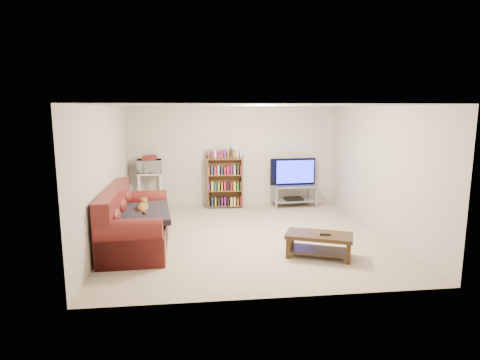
{
  "coord_description": "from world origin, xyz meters",
  "views": [
    {
      "loc": [
        -0.99,
        -7.11,
        2.33
      ],
      "look_at": [
        -0.1,
        0.4,
        1.0
      ],
      "focal_mm": 30.0,
      "sensor_mm": 36.0,
      "label": 1
    }
  ],
  "objects": [
    {
      "name": "tv_stand",
      "position": [
        1.43,
        2.2,
        0.35
      ],
      "size": [
        1.07,
        0.53,
        0.52
      ],
      "rotation": [
        0.0,
        0.0,
        0.06
      ],
      "color": "#999EA3",
      "rests_on": "floor"
    },
    {
      "name": "wall_left",
      "position": [
        -2.5,
        0.0,
        1.2
      ],
      "size": [
        0.0,
        5.0,
        5.0
      ],
      "primitive_type": "plane",
      "rotation": [
        1.57,
        0.0,
        1.57
      ],
      "color": "beige",
      "rests_on": "ground"
    },
    {
      "name": "coffee_table",
      "position": [
        0.99,
        -1.16,
        0.26
      ],
      "size": [
        1.16,
        0.88,
        0.38
      ],
      "rotation": [
        0.0,
        0.0,
        -0.39
      ],
      "color": "#322211",
      "rests_on": "floor"
    },
    {
      "name": "bookshelf",
      "position": [
        -0.24,
        2.29,
        0.64
      ],
      "size": [
        0.87,
        0.3,
        1.24
      ],
      "rotation": [
        0.0,
        0.0,
        -0.04
      ],
      "color": "brown",
      "rests_on": "floor"
    },
    {
      "name": "ceiling",
      "position": [
        0.0,
        0.0,
        2.4
      ],
      "size": [
        5.0,
        5.0,
        0.0
      ],
      "primitive_type": "plane",
      "rotation": [
        3.14,
        0.0,
        0.0
      ],
      "color": "white",
      "rests_on": "ground"
    },
    {
      "name": "floor",
      "position": [
        0.0,
        0.0,
        0.0
      ],
      "size": [
        5.0,
        5.0,
        0.0
      ],
      "primitive_type": "plane",
      "color": "#C6B293",
      "rests_on": "ground"
    },
    {
      "name": "wall_right",
      "position": [
        2.5,
        0.0,
        1.2
      ],
      "size": [
        0.0,
        5.0,
        5.0
      ],
      "primitive_type": "plane",
      "rotation": [
        1.57,
        0.0,
        -1.57
      ],
      "color": "beige",
      "rests_on": "ground"
    },
    {
      "name": "wall_front",
      "position": [
        0.0,
        -2.5,
        1.2
      ],
      "size": [
        5.0,
        0.0,
        5.0
      ],
      "primitive_type": "plane",
      "rotation": [
        -1.57,
        0.0,
        0.0
      ],
      "color": "beige",
      "rests_on": "ground"
    },
    {
      "name": "microwave_stand",
      "position": [
        -1.99,
        2.21,
        0.57
      ],
      "size": [
        0.59,
        0.45,
        0.9
      ],
      "rotation": [
        0.0,
        0.0,
        0.07
      ],
      "color": "silver",
      "rests_on": "floor"
    },
    {
      "name": "microwave",
      "position": [
        -1.99,
        2.21,
        1.05
      ],
      "size": [
        0.58,
        0.41,
        0.31
      ],
      "primitive_type": "imported",
      "rotation": [
        0.0,
        0.0,
        0.07
      ],
      "color": "silver",
      "rests_on": "microwave_stand"
    },
    {
      "name": "sofa",
      "position": [
        -2.07,
        -0.21,
        0.35
      ],
      "size": [
        1.1,
        2.4,
        1.01
      ],
      "rotation": [
        0.0,
        0.0,
        0.03
      ],
      "color": "maroon",
      "rests_on": "floor"
    },
    {
      "name": "shelf_clutter",
      "position": [
        -0.14,
        2.3,
        1.35
      ],
      "size": [
        0.63,
        0.2,
        0.28
      ],
      "rotation": [
        0.0,
        0.0,
        -0.04
      ],
      "color": "silver",
      "rests_on": "bookshelf"
    },
    {
      "name": "dvd_player",
      "position": [
        1.43,
        2.2,
        0.19
      ],
      "size": [
        0.44,
        0.32,
        0.06
      ],
      "primitive_type": "cube",
      "rotation": [
        0.0,
        0.0,
        0.06
      ],
      "color": "black",
      "rests_on": "tv_stand"
    },
    {
      "name": "television",
      "position": [
        1.43,
        2.2,
        0.85
      ],
      "size": [
        1.13,
        0.22,
        0.65
      ],
      "primitive_type": "imported",
      "rotation": [
        0.0,
        0.0,
        3.2
      ],
      "color": "black",
      "rests_on": "tv_stand"
    },
    {
      "name": "cat",
      "position": [
        -1.88,
        -0.15,
        0.64
      ],
      "size": [
        0.28,
        0.65,
        0.19
      ],
      "primitive_type": null,
      "rotation": [
        0.0,
        0.0,
        0.03
      ],
      "color": "brown",
      "rests_on": "sofa"
    },
    {
      "name": "blanket",
      "position": [
        -1.87,
        -0.37,
        0.58
      ],
      "size": [
        1.05,
        1.28,
        0.2
      ],
      "primitive_type": "cube",
      "rotation": [
        0.05,
        -0.04,
        0.11
      ],
      "color": "black",
      "rests_on": "sofa"
    },
    {
      "name": "game_boxes",
      "position": [
        -1.99,
        2.21,
        1.23
      ],
      "size": [
        0.35,
        0.31,
        0.05
      ],
      "primitive_type": "cube",
      "rotation": [
        0.0,
        0.0,
        0.07
      ],
      "color": "maroon",
      "rests_on": "microwave"
    },
    {
      "name": "wall_back",
      "position": [
        0.0,
        2.5,
        1.2
      ],
      "size": [
        5.0,
        0.0,
        5.0
      ],
      "primitive_type": "plane",
      "rotation": [
        1.57,
        0.0,
        0.0
      ],
      "color": "beige",
      "rests_on": "ground"
    },
    {
      "name": "remote",
      "position": [
        1.06,
        -1.24,
        0.39
      ],
      "size": [
        0.18,
        0.09,
        0.02
      ],
      "primitive_type": "cube",
      "rotation": [
        0.0,
        0.0,
        -0.24
      ],
      "color": "black",
      "rests_on": "coffee_table"
    }
  ]
}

